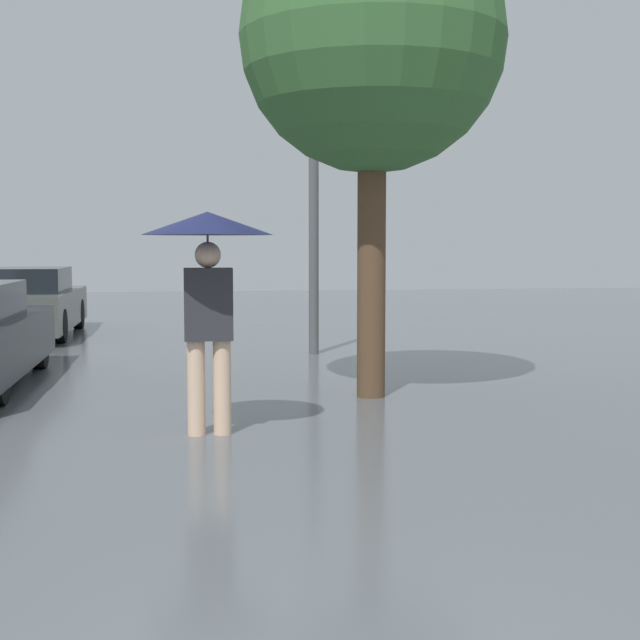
# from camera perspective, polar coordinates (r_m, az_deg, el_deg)

# --- Properties ---
(pedestrian) EXTENTS (1.15, 1.15, 1.97)m
(pedestrian) POSITION_cam_1_polar(r_m,az_deg,el_deg) (7.84, -7.19, 4.06)
(pedestrian) COLOR beige
(pedestrian) RESTS_ON ground_plane
(parked_car_farthest) EXTENTS (1.65, 4.43, 1.26)m
(parked_car_farthest) POSITION_cam_1_polar(r_m,az_deg,el_deg) (17.31, -18.15, 0.99)
(parked_car_farthest) COLOR #4C514C
(parked_car_farthest) RESTS_ON ground_plane
(tree) EXTENTS (2.87, 2.87, 5.33)m
(tree) POSITION_cam_1_polar(r_m,az_deg,el_deg) (10.02, 3.38, 17.40)
(tree) COLOR brown
(tree) RESTS_ON ground_plane
(street_lamp) EXTENTS (0.28, 0.28, 3.77)m
(street_lamp) POSITION_cam_1_polar(r_m,az_deg,el_deg) (13.67, -0.40, 6.92)
(street_lamp) COLOR #515456
(street_lamp) RESTS_ON ground_plane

